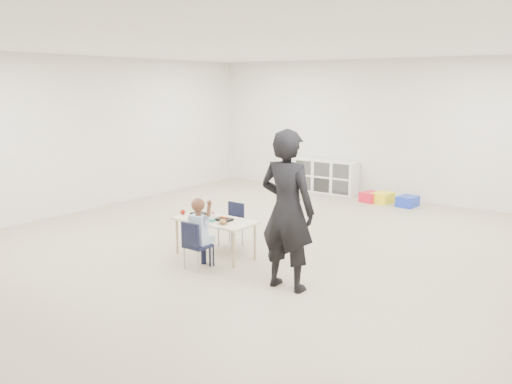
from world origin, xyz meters
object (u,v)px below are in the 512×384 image
Objects in this scene: chair_near at (198,245)px; cubby_shelf at (326,176)px; table at (215,238)px; child at (197,231)px; adult at (287,210)px.

chair_near is 5.45m from cubby_shelf.
table is at bearing 106.64° from chair_near.
table is 1.17× the size of child.
table is at bearing -17.60° from adult.
chair_near reaches higher than table.
child reaches higher than cubby_shelf.
cubby_shelf is at bearing 102.36° from table.
adult reaches higher than cubby_shelf.
table is 0.81× the size of cubby_shelf.
cubby_shelf reaches higher than table.
table is 0.53m from chair_near.
chair_near is 0.34× the size of adult.
table is 0.62× the size of adult.
adult reaches higher than child.
adult reaches higher than table.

